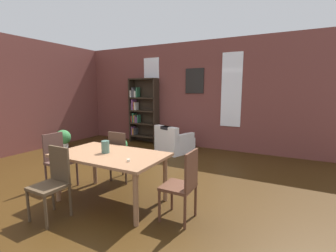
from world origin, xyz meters
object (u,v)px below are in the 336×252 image
(vase_on_table, at_px, (105,147))
(dining_chair_far_left, at_px, (121,154))
(dining_chair_head_right, at_px, (183,183))
(dining_chair_head_left, at_px, (58,158))
(dining_chair_near_left, at_px, (53,180))
(dining_table, at_px, (111,159))
(armchair_white, at_px, (174,142))
(potted_plant_by_shelf, at_px, (63,138))
(potted_plant_corner, at_px, (120,147))
(bookshelf_tall, at_px, (142,110))

(vase_on_table, distance_m, dining_chair_far_left, 0.84)
(dining_chair_head_right, relative_size, dining_chair_head_left, 1.00)
(dining_chair_near_left, relative_size, dining_chair_head_left, 1.00)
(dining_chair_head_right, xyz_separation_m, dining_chair_head_left, (-2.41, 0.00, 0.00))
(vase_on_table, bearing_deg, dining_chair_head_left, 179.83)
(dining_chair_far_left, bearing_deg, dining_table, -62.38)
(vase_on_table, xyz_separation_m, dining_chair_head_left, (-1.11, 0.00, -0.33))
(dining_chair_head_left, distance_m, armchair_white, 3.13)
(dining_chair_far_left, relative_size, armchair_white, 0.93)
(potted_plant_by_shelf, bearing_deg, dining_chair_head_left, -40.06)
(dining_chair_head_right, height_order, potted_plant_corner, dining_chair_head_right)
(dining_chair_near_left, distance_m, armchair_white, 3.76)
(dining_table, bearing_deg, dining_chair_head_left, 179.85)
(bookshelf_tall, bearing_deg, dining_chair_near_left, -70.85)
(dining_chair_head_right, distance_m, potted_plant_corner, 3.28)
(dining_chair_near_left, bearing_deg, dining_table, 62.49)
(bookshelf_tall, distance_m, armchair_white, 1.82)
(bookshelf_tall, height_order, armchair_white, bookshelf_tall)
(dining_chair_near_left, bearing_deg, bookshelf_tall, 109.15)
(bookshelf_tall, xyz_separation_m, armchair_white, (1.49, -0.70, -0.78))
(dining_table, xyz_separation_m, armchair_white, (-0.43, 3.03, -0.39))
(potted_plant_corner, bearing_deg, bookshelf_tall, 105.79)
(dining_chair_near_left, height_order, potted_plant_corner, dining_chair_near_left)
(vase_on_table, bearing_deg, dining_chair_near_left, -111.33)
(dining_table, bearing_deg, potted_plant_by_shelf, 151.35)
(dining_chair_head_right, height_order, dining_chair_head_left, same)
(dining_table, xyz_separation_m, dining_chair_far_left, (-0.37, 0.72, -0.15))
(armchair_white, xyz_separation_m, potted_plant_corner, (-0.99, -1.07, -0.01))
(dining_chair_head_right, xyz_separation_m, potted_plant_corner, (-2.62, 1.96, -0.24))
(dining_table, height_order, dining_chair_near_left, dining_chair_near_left)
(dining_table, distance_m, vase_on_table, 0.20)
(vase_on_table, distance_m, bookshelf_tall, 4.16)
(vase_on_table, bearing_deg, armchair_white, 96.30)
(potted_plant_by_shelf, bearing_deg, dining_chair_head_right, -22.01)
(potted_plant_by_shelf, bearing_deg, vase_on_table, -29.32)
(dining_table, distance_m, potted_plant_corner, 2.45)
(dining_chair_far_left, relative_size, potted_plant_by_shelf, 1.70)
(dining_table, bearing_deg, bookshelf_tall, 117.20)
(vase_on_table, distance_m, potted_plant_by_shelf, 3.86)
(dining_chair_far_left, height_order, armchair_white, dining_chair_far_left)
(dining_table, distance_m, armchair_white, 3.09)
(dining_chair_near_left, distance_m, dining_chair_head_left, 1.10)
(dining_chair_near_left, bearing_deg, armchair_white, 90.84)
(vase_on_table, bearing_deg, dining_chair_head_right, 0.00)
(dining_table, distance_m, dining_chair_head_right, 1.22)
(dining_table, height_order, armchair_white, dining_table)
(dining_chair_far_left, xyz_separation_m, dining_chair_head_left, (-0.83, -0.71, 0.00))
(dining_chair_head_right, relative_size, armchair_white, 0.93)
(dining_chair_head_right, bearing_deg, vase_on_table, -180.00)
(dining_chair_far_left, bearing_deg, dining_chair_near_left, -89.93)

